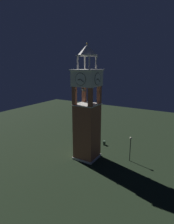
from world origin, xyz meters
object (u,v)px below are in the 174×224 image
object	(u,v)px
clock_tower	(87,116)
lamp_post	(130,145)
park_bench	(96,145)
trash_bin	(104,143)

from	to	relation	value
clock_tower	lamp_post	xyz separation A→B (m)	(-6.38, -2.51, -4.38)
lamp_post	clock_tower	bearing A→B (deg)	21.48
park_bench	lamp_post	world-z (taller)	lamp_post
trash_bin	lamp_post	bearing A→B (deg)	150.48
clock_tower	trash_bin	size ratio (longest dim) A/B	22.35
park_bench	trash_bin	world-z (taller)	park_bench
clock_tower	lamp_post	distance (m)	8.14
park_bench	lamp_post	bearing A→B (deg)	167.56
lamp_post	trash_bin	bearing A→B (deg)	-29.52
clock_tower	trash_bin	distance (m)	9.03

